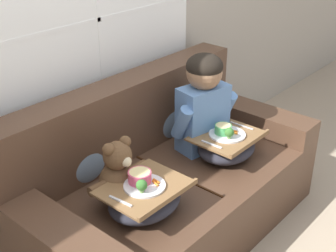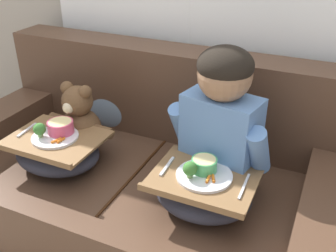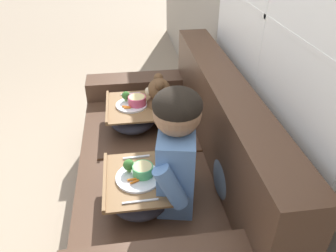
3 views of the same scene
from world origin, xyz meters
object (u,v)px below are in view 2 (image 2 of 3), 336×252
object	(u,v)px
throw_pillow_behind_child	(236,126)
child_figure	(222,114)
couch	(148,179)
teddy_bear	(79,122)
lap_tray_teddy	(57,151)
throw_pillow_behind_teddy	(108,100)
lap_tray_child	(203,191)

from	to	relation	value
throw_pillow_behind_child	child_figure	size ratio (longest dim) A/B	0.54
couch	teddy_bear	world-z (taller)	couch
teddy_bear	lap_tray_teddy	size ratio (longest dim) A/B	0.89
child_figure	throw_pillow_behind_teddy	bearing A→B (deg)	159.75
throw_pillow_behind_teddy	lap_tray_child	xyz separation A→B (m)	(0.74, -0.47, -0.07)
teddy_bear	lap_tray_child	xyz separation A→B (m)	(0.74, -0.19, -0.07)
throw_pillow_behind_teddy	teddy_bear	size ratio (longest dim) A/B	0.84
throw_pillow_behind_teddy	teddy_bear	world-z (taller)	teddy_bear
child_figure	teddy_bear	size ratio (longest dim) A/B	1.65
throw_pillow_behind_child	teddy_bear	bearing A→B (deg)	-159.50
couch	child_figure	world-z (taller)	child_figure
child_figure	lap_tray_teddy	world-z (taller)	child_figure
throw_pillow_behind_child	lap_tray_child	world-z (taller)	throw_pillow_behind_child
couch	throw_pillow_behind_child	distance (m)	0.52
couch	throw_pillow_behind_teddy	distance (m)	0.52
lap_tray_child	lap_tray_teddy	distance (m)	0.74
teddy_bear	lap_tray_teddy	distance (m)	0.20
lap_tray_teddy	lap_tray_child	bearing A→B (deg)	-0.07
couch	lap_tray_child	bearing A→B (deg)	-30.84
teddy_bear	throw_pillow_behind_teddy	bearing A→B (deg)	89.95
couch	lap_tray_teddy	size ratio (longest dim) A/B	4.39
couch	throw_pillow_behind_child	bearing A→B (deg)	33.42
couch	child_figure	xyz separation A→B (m)	(0.37, -0.03, 0.47)
couch	child_figure	size ratio (longest dim) A/B	3.00
throw_pillow_behind_child	lap_tray_child	xyz separation A→B (m)	(-0.00, -0.47, -0.07)
child_figure	lap_tray_child	distance (m)	0.33
throw_pillow_behind_child	throw_pillow_behind_teddy	bearing A→B (deg)	180.00
throw_pillow_behind_teddy	teddy_bear	bearing A→B (deg)	-90.05
couch	lap_tray_teddy	world-z (taller)	couch
throw_pillow_behind_child	lap_tray_child	distance (m)	0.47
child_figure	lap_tray_teddy	bearing A→B (deg)	-165.55
child_figure	throw_pillow_behind_child	bearing A→B (deg)	89.95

